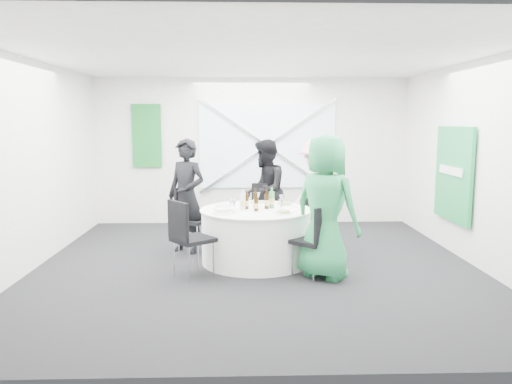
{
  "coord_description": "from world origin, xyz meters",
  "views": [
    {
      "loc": [
        -0.21,
        -6.65,
        1.97
      ],
      "look_at": [
        0.0,
        0.2,
        1.0
      ],
      "focal_mm": 35.0,
      "sensor_mm": 36.0,
      "label": 1
    }
  ],
  "objects_px": {
    "person_woman_green": "(326,207)",
    "chair_back": "(264,209)",
    "banquet_table": "(256,236)",
    "person_man_back_left": "(187,196)",
    "chair_back_right": "(308,217)",
    "chair_back_left": "(191,213)",
    "chair_front_right": "(317,236)",
    "clear_water_bottle": "(243,202)",
    "person_woman_pink": "(318,194)",
    "chair_front_left": "(187,233)",
    "green_water_bottle": "(272,200)",
    "person_man_back": "(265,191)"
  },
  "relations": [
    {
      "from": "chair_front_right",
      "to": "person_woman_green",
      "type": "height_order",
      "value": "person_woman_green"
    },
    {
      "from": "chair_front_right",
      "to": "green_water_bottle",
      "type": "bearing_deg",
      "value": -102.71
    },
    {
      "from": "chair_back",
      "to": "person_man_back_left",
      "type": "bearing_deg",
      "value": -151.23
    },
    {
      "from": "chair_back",
      "to": "chair_back_right",
      "type": "height_order",
      "value": "chair_back"
    },
    {
      "from": "chair_front_right",
      "to": "person_woman_pink",
      "type": "relative_size",
      "value": 0.54
    },
    {
      "from": "banquet_table",
      "to": "clear_water_bottle",
      "type": "height_order",
      "value": "clear_water_bottle"
    },
    {
      "from": "person_man_back_left",
      "to": "person_man_back",
      "type": "height_order",
      "value": "person_man_back_left"
    },
    {
      "from": "chair_front_right",
      "to": "green_water_bottle",
      "type": "height_order",
      "value": "green_water_bottle"
    },
    {
      "from": "chair_back_left",
      "to": "chair_front_right",
      "type": "relative_size",
      "value": 1.06
    },
    {
      "from": "person_woman_green",
      "to": "chair_back",
      "type": "bearing_deg",
      "value": -28.08
    },
    {
      "from": "chair_back_right",
      "to": "banquet_table",
      "type": "bearing_deg",
      "value": -90.0
    },
    {
      "from": "chair_front_left",
      "to": "banquet_table",
      "type": "bearing_deg",
      "value": -90.0
    },
    {
      "from": "chair_back_left",
      "to": "chair_back_right",
      "type": "height_order",
      "value": "chair_back_left"
    },
    {
      "from": "person_woman_pink",
      "to": "person_woman_green",
      "type": "distance_m",
      "value": 1.43
    },
    {
      "from": "green_water_bottle",
      "to": "clear_water_bottle",
      "type": "relative_size",
      "value": 1.07
    },
    {
      "from": "chair_front_left",
      "to": "person_man_back",
      "type": "bearing_deg",
      "value": -67.35
    },
    {
      "from": "chair_back_right",
      "to": "person_woman_green",
      "type": "relative_size",
      "value": 0.47
    },
    {
      "from": "person_woman_green",
      "to": "clear_water_bottle",
      "type": "bearing_deg",
      "value": 6.93
    },
    {
      "from": "chair_back",
      "to": "person_woman_pink",
      "type": "height_order",
      "value": "person_woman_pink"
    },
    {
      "from": "person_man_back",
      "to": "person_woman_green",
      "type": "xyz_separation_m",
      "value": [
        0.67,
        -1.95,
        0.06
      ]
    },
    {
      "from": "chair_back_right",
      "to": "chair_front_left",
      "type": "relative_size",
      "value": 0.85
    },
    {
      "from": "clear_water_bottle",
      "to": "green_water_bottle",
      "type": "bearing_deg",
      "value": 15.17
    },
    {
      "from": "chair_back_right",
      "to": "person_woman_green",
      "type": "xyz_separation_m",
      "value": [
        0.02,
        -1.44,
        0.41
      ]
    },
    {
      "from": "chair_front_right",
      "to": "green_water_bottle",
      "type": "xyz_separation_m",
      "value": [
        -0.52,
        0.79,
        0.33
      ]
    },
    {
      "from": "chair_back_right",
      "to": "chair_front_left",
      "type": "distance_m",
      "value": 2.24
    },
    {
      "from": "banquet_table",
      "to": "chair_back_right",
      "type": "height_order",
      "value": "chair_back_right"
    },
    {
      "from": "chair_back",
      "to": "person_woman_green",
      "type": "relative_size",
      "value": 0.54
    },
    {
      "from": "chair_front_right",
      "to": "green_water_bottle",
      "type": "distance_m",
      "value": 1.01
    },
    {
      "from": "person_man_back_left",
      "to": "clear_water_bottle",
      "type": "relative_size",
      "value": 6.21
    },
    {
      "from": "chair_back",
      "to": "chair_back_left",
      "type": "relative_size",
      "value": 1.0
    },
    {
      "from": "chair_back",
      "to": "chair_back_left",
      "type": "distance_m",
      "value": 1.19
    },
    {
      "from": "chair_back_left",
      "to": "green_water_bottle",
      "type": "relative_size",
      "value": 3.33
    },
    {
      "from": "chair_back",
      "to": "chair_back_left",
      "type": "height_order",
      "value": "chair_back_left"
    },
    {
      "from": "chair_back_left",
      "to": "chair_back",
      "type": "bearing_deg",
      "value": -37.95
    },
    {
      "from": "chair_back",
      "to": "chair_front_right",
      "type": "bearing_deg",
      "value": -62.81
    },
    {
      "from": "chair_front_left",
      "to": "person_woman_pink",
      "type": "xyz_separation_m",
      "value": [
        1.87,
        1.4,
        0.27
      ]
    },
    {
      "from": "chair_back",
      "to": "chair_front_left",
      "type": "relative_size",
      "value": 0.98
    },
    {
      "from": "chair_back_right",
      "to": "chair_back",
      "type": "bearing_deg",
      "value": -155.59
    },
    {
      "from": "chair_back_left",
      "to": "chair_front_left",
      "type": "bearing_deg",
      "value": -141.69
    },
    {
      "from": "banquet_table",
      "to": "green_water_bottle",
      "type": "bearing_deg",
      "value": 17.98
    },
    {
      "from": "person_man_back_left",
      "to": "person_woman_pink",
      "type": "xyz_separation_m",
      "value": [
        2.01,
        0.1,
        0.0
      ]
    },
    {
      "from": "banquet_table",
      "to": "person_woman_green",
      "type": "distance_m",
      "value": 1.24
    },
    {
      "from": "green_water_bottle",
      "to": "clear_water_bottle",
      "type": "height_order",
      "value": "green_water_bottle"
    },
    {
      "from": "person_man_back_left",
      "to": "chair_back",
      "type": "bearing_deg",
      "value": 50.31
    },
    {
      "from": "chair_front_left",
      "to": "chair_back_right",
      "type": "bearing_deg",
      "value": -88.84
    },
    {
      "from": "person_man_back",
      "to": "person_woman_green",
      "type": "bearing_deg",
      "value": 27.48
    },
    {
      "from": "chair_front_left",
      "to": "clear_water_bottle",
      "type": "xyz_separation_m",
      "value": [
        0.7,
        0.66,
        0.28
      ]
    },
    {
      "from": "chair_back",
      "to": "person_woman_green",
      "type": "bearing_deg",
      "value": -59.75
    },
    {
      "from": "banquet_table",
      "to": "person_man_back_left",
      "type": "bearing_deg",
      "value": 149.78
    },
    {
      "from": "chair_back",
      "to": "chair_back_right",
      "type": "distance_m",
      "value": 0.75
    }
  ]
}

